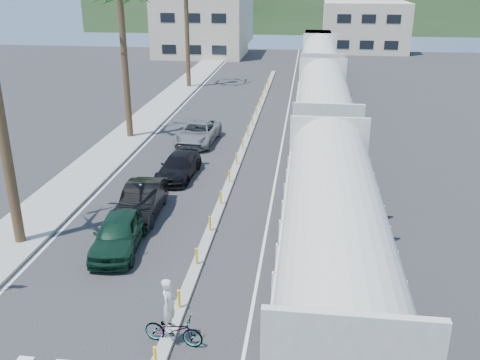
% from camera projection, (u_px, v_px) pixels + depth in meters
% --- Properties ---
extents(ground, '(140.00, 140.00, 0.00)m').
position_uv_depth(ground, '(165.00, 349.00, 16.76)').
color(ground, '#28282B').
rests_on(ground, ground).
extents(sidewalk, '(3.00, 90.00, 0.15)m').
position_uv_depth(sidewalk, '(140.00, 125.00, 40.84)').
color(sidewalk, gray).
rests_on(sidewalk, ground).
extents(rails, '(1.56, 100.00, 0.06)m').
position_uv_depth(rails, '(318.00, 122.00, 42.04)').
color(rails, black).
rests_on(rails, ground).
extents(median, '(0.45, 60.00, 0.85)m').
position_uv_depth(median, '(242.00, 150.00, 35.17)').
color(median, gray).
rests_on(median, ground).
extents(lane_markings, '(9.42, 90.00, 0.01)m').
position_uv_depth(lane_markings, '(222.00, 129.00, 40.12)').
color(lane_markings, silver).
rests_on(lane_markings, ground).
extents(freight_train, '(3.00, 60.94, 5.85)m').
position_uv_depth(freight_train, '(321.00, 106.00, 34.78)').
color(freight_train, '#BBB9AC').
rests_on(freight_train, ground).
extents(buildings, '(38.00, 27.00, 10.00)m').
position_uv_depth(buildings, '(242.00, 18.00, 82.15)').
color(buildings, beige).
rests_on(buildings, ground).
extents(car_lead, '(2.73, 4.90, 1.54)m').
position_uv_depth(car_lead, '(119.00, 233.00, 22.50)').
color(car_lead, black).
rests_on(car_lead, ground).
extents(car_second, '(2.14, 4.91, 1.56)m').
position_uv_depth(car_second, '(142.00, 201.00, 25.63)').
color(car_second, black).
rests_on(car_second, ground).
extents(car_third, '(2.34, 4.76, 1.32)m').
position_uv_depth(car_third, '(179.00, 166.00, 30.58)').
color(car_third, black).
rests_on(car_third, ground).
extents(car_rear, '(2.98, 5.47, 1.45)m').
position_uv_depth(car_rear, '(198.00, 133.00, 36.70)').
color(car_rear, '#97999B').
rests_on(car_rear, ground).
extents(cyclist, '(1.19, 2.12, 2.32)m').
position_uv_depth(cyclist, '(172.00, 323.00, 16.76)').
color(cyclist, '#9EA0A5').
rests_on(cyclist, ground).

